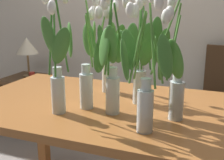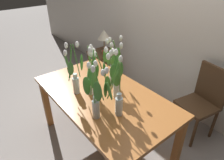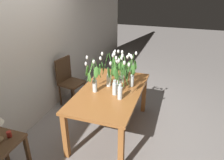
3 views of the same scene
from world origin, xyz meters
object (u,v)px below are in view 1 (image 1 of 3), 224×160
(tulip_vase_3, at_px, (142,60))
(tulip_vase_5, at_px, (58,69))
(dining_table, at_px, (112,120))
(tulip_vase_0, at_px, (145,79))
(pillar_candle, at_px, (32,76))
(tulip_vase_6, at_px, (106,55))
(side_table, at_px, (29,89))
(tulip_vase_2, at_px, (91,67))
(table_lamp, at_px, (27,47))
(tulip_vase_1, at_px, (171,76))
(tulip_vase_4, at_px, (111,67))

(tulip_vase_3, distance_m, tulip_vase_5, 0.43)
(dining_table, height_order, tulip_vase_0, tulip_vase_0)
(pillar_candle, bearing_deg, tulip_vase_6, -32.10)
(pillar_candle, bearing_deg, tulip_vase_5, -47.81)
(dining_table, height_order, side_table, dining_table)
(dining_table, relative_size, tulip_vase_2, 2.82)
(tulip_vase_0, height_order, pillar_candle, tulip_vase_0)
(tulip_vase_3, bearing_deg, tulip_vase_2, -147.88)
(tulip_vase_0, distance_m, pillar_candle, 1.85)
(tulip_vase_3, height_order, table_lamp, tulip_vase_3)
(tulip_vase_0, bearing_deg, tulip_vase_2, 152.03)
(tulip_vase_2, xyz_separation_m, tulip_vase_6, (-0.04, 0.30, 0.01))
(tulip_vase_1, height_order, table_lamp, tulip_vase_1)
(tulip_vase_1, relative_size, tulip_vase_4, 0.98)
(table_lamp, bearing_deg, tulip_vase_0, -38.61)
(dining_table, bearing_deg, table_lamp, 143.10)
(tulip_vase_2, relative_size, tulip_vase_6, 1.03)
(dining_table, height_order, tulip_vase_3, tulip_vase_3)
(tulip_vase_6, bearing_deg, tulip_vase_1, -34.84)
(dining_table, distance_m, side_table, 1.60)
(dining_table, xyz_separation_m, tulip_vase_4, (0.04, -0.12, 0.32))
(tulip_vase_0, relative_size, tulip_vase_6, 1.01)
(tulip_vase_2, relative_size, tulip_vase_4, 0.97)
(tulip_vase_5, bearing_deg, side_table, 133.39)
(table_lamp, bearing_deg, tulip_vase_3, -32.41)
(tulip_vase_2, bearing_deg, pillar_candle, 138.80)
(dining_table, bearing_deg, tulip_vase_1, -16.36)
(tulip_vase_1, height_order, pillar_candle, tulip_vase_1)
(dining_table, bearing_deg, tulip_vase_4, -70.48)
(tulip_vase_2, height_order, tulip_vase_3, tulip_vase_3)
(tulip_vase_3, xyz_separation_m, tulip_vase_5, (-0.33, -0.28, -0.02))
(tulip_vase_3, distance_m, pillar_candle, 1.60)
(dining_table, xyz_separation_m, tulip_vase_5, (-0.18, -0.22, 0.32))
(tulip_vase_0, bearing_deg, tulip_vase_5, 175.10)
(pillar_candle, bearing_deg, tulip_vase_2, -41.20)
(table_lamp, bearing_deg, tulip_vase_2, -41.08)
(dining_table, xyz_separation_m, side_table, (-1.27, 0.94, -0.22))
(tulip_vase_1, height_order, tulip_vase_6, tulip_vase_1)
(tulip_vase_6, xyz_separation_m, table_lamp, (-1.15, 0.74, -0.11))
(tulip_vase_5, bearing_deg, dining_table, 49.90)
(pillar_candle, bearing_deg, table_lamp, 140.34)
(dining_table, distance_m, tulip_vase_4, 0.34)
(tulip_vase_5, distance_m, pillar_candle, 1.52)
(tulip_vase_3, bearing_deg, dining_table, -157.71)
(tulip_vase_0, height_order, tulip_vase_2, tulip_vase_2)
(tulip_vase_1, bearing_deg, tulip_vase_0, -115.63)
(table_lamp, bearing_deg, dining_table, -36.90)
(tulip_vase_4, xyz_separation_m, side_table, (-1.32, 1.05, -0.54))
(tulip_vase_4, distance_m, table_lamp, 1.70)
(tulip_vase_1, xyz_separation_m, side_table, (-1.60, 1.03, -0.52))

